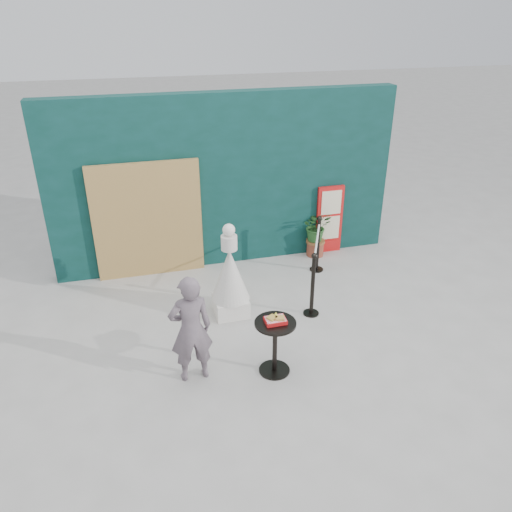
# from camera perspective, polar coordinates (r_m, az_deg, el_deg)

# --- Properties ---
(ground) EXTENTS (60.00, 60.00, 0.00)m
(ground) POSITION_cam_1_polar(r_m,az_deg,el_deg) (6.74, 2.75, -12.11)
(ground) COLOR #ADAAA5
(ground) RESTS_ON ground
(back_wall) EXTENTS (6.00, 0.30, 3.00)m
(back_wall) POSITION_cam_1_polar(r_m,az_deg,el_deg) (8.73, -3.42, 8.53)
(back_wall) COLOR #0A2F29
(back_wall) RESTS_ON ground
(bamboo_fence) EXTENTS (1.80, 0.08, 2.00)m
(bamboo_fence) POSITION_cam_1_polar(r_m,az_deg,el_deg) (8.55, -12.25, 3.96)
(bamboo_fence) COLOR tan
(bamboo_fence) RESTS_ON ground
(woman) EXTENTS (0.55, 0.38, 1.45)m
(woman) POSITION_cam_1_polar(r_m,az_deg,el_deg) (6.14, -7.47, -8.31)
(woman) COLOR #6A5B63
(woman) RESTS_ON ground
(menu_board) EXTENTS (0.50, 0.07, 1.30)m
(menu_board) POSITION_cam_1_polar(r_m,az_deg,el_deg) (9.41, 8.39, 4.12)
(menu_board) COLOR red
(menu_board) RESTS_ON ground
(statue) EXTENTS (0.58, 0.58, 1.48)m
(statue) POSITION_cam_1_polar(r_m,az_deg,el_deg) (7.40, -2.98, -2.58)
(statue) COLOR silver
(statue) RESTS_ON ground
(cafe_table) EXTENTS (0.52, 0.52, 0.75)m
(cafe_table) POSITION_cam_1_polar(r_m,az_deg,el_deg) (6.31, 2.18, -9.46)
(cafe_table) COLOR black
(cafe_table) RESTS_ON ground
(food_basket) EXTENTS (0.26, 0.19, 0.11)m
(food_basket) POSITION_cam_1_polar(r_m,az_deg,el_deg) (6.15, 2.24, -7.28)
(food_basket) COLOR red
(food_basket) RESTS_ON cafe_table
(planter) EXTENTS (0.52, 0.45, 0.89)m
(planter) POSITION_cam_1_polar(r_m,az_deg,el_deg) (9.27, 6.89, 2.95)
(planter) COLOR brown
(planter) RESTS_ON ground
(stanchion_barrier) EXTENTS (0.84, 1.54, 1.03)m
(stanchion_barrier) POSITION_cam_1_polar(r_m,az_deg,el_deg) (8.10, 6.81, -0.88)
(stanchion_barrier) COLOR black
(stanchion_barrier) RESTS_ON ground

